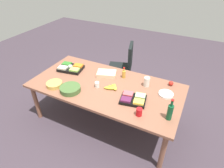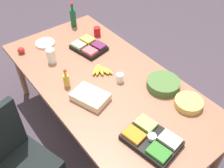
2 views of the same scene
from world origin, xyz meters
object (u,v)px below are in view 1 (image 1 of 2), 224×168
wine_bottle (170,112)px  paper_plate_stack (166,94)px  banana_bunch (112,87)px  dressing_bottle (124,74)px  apple_red (171,83)px  mayo_jar (147,82)px  conference_table (106,88)px  fruit_platter (133,99)px  sheet_cake (107,74)px  salad_bowl (70,89)px  red_solo_cup (139,112)px  veggie_tray (71,68)px  paper_cup (97,85)px  chip_bowl (54,84)px  office_chair (122,72)px

wine_bottle → paper_plate_stack: size_ratio=1.43×
banana_bunch → dressing_bottle: bearing=-94.5°
apple_red → wine_bottle: size_ratio=0.24×
mayo_jar → conference_table: bearing=25.3°
fruit_platter → dressing_bottle: 0.63m
sheet_cake → salad_bowl: 0.71m
salad_bowl → banana_bunch: salad_bowl is taller
sheet_cake → paper_plate_stack: (-1.05, 0.08, -0.02)m
fruit_platter → dressing_bottle: dressing_bottle is taller
red_solo_cup → veggie_tray: bearing=-20.2°
red_solo_cup → sheet_cake: (0.84, -0.67, -0.02)m
wine_bottle → dressing_bottle: bearing=-35.1°
red_solo_cup → mayo_jar: 0.69m
paper_cup → banana_bunch: paper_cup is taller
chip_bowl → salad_bowl: 0.31m
apple_red → salad_bowl: 1.59m
chip_bowl → salad_bowl: (-0.31, -0.00, 0.01)m
conference_table → office_chair: size_ratio=2.36×
veggie_tray → paper_plate_stack: veggie_tray is taller
office_chair → mayo_jar: bearing=134.9°
red_solo_cup → veggie_tray: size_ratio=0.24×
office_chair → banana_bunch: (-0.31, 1.08, 0.37)m
sheet_cake → apple_red: 1.08m
veggie_tray → apple_red: 1.76m
dressing_bottle → paper_plate_stack: 0.78m
veggie_tray → banana_bunch: size_ratio=2.11×
paper_cup → office_chair: bearing=-86.3°
salad_bowl → wine_bottle: wine_bottle is taller
salad_bowl → office_chair: bearing=-99.6°
mayo_jar → dressing_bottle: (0.42, -0.06, -0.00)m
salad_bowl → paper_plate_stack: (-1.34, -0.56, -0.02)m
office_chair → veggie_tray: size_ratio=2.20×
wine_bottle → chip_bowl: bearing=2.8°
red_solo_cup → sheet_cake: size_ratio=0.34×
fruit_platter → veggie_tray: bearing=-13.2°
conference_table → veggie_tray: (0.80, -0.15, 0.10)m
office_chair → dressing_bottle: size_ratio=5.30×
banana_bunch → chip_bowl: bearing=21.9°
conference_table → dressing_bottle: bearing=-115.7°
dressing_bottle → red_solo_cup: bearing=126.3°
dressing_bottle → fruit_platter: bearing=126.3°
fruit_platter → salad_bowl: size_ratio=1.29×
mayo_jar → office_chair: bearing=-45.1°
conference_table → fruit_platter: (-0.54, 0.16, 0.09)m
fruit_platter → banana_bunch: fruit_platter is taller
paper_cup → paper_plate_stack: paper_cup is taller
mayo_jar → veggie_tray: bearing=5.2°
sheet_cake → apple_red: size_ratio=4.21×
apple_red → chip_bowl: size_ratio=0.30×
red_solo_cup → banana_bunch: red_solo_cup is taller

